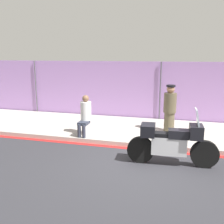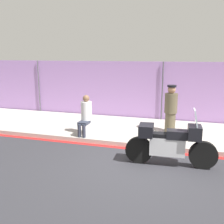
{
  "view_description": "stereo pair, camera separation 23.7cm",
  "coord_description": "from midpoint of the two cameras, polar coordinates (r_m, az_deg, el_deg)",
  "views": [
    {
      "loc": [
        0.87,
        -6.35,
        2.83
      ],
      "look_at": [
        -1.26,
        1.55,
        1.01
      ],
      "focal_mm": 42.0,
      "sensor_mm": 36.0,
      "label": 1
    },
    {
      "loc": [
        1.09,
        -6.29,
        2.83
      ],
      "look_at": [
        -1.26,
        1.55,
        1.01
      ],
      "focal_mm": 42.0,
      "sensor_mm": 36.0,
      "label": 2
    }
  ],
  "objects": [
    {
      "name": "ground_plane",
      "position": [
        6.99,
        5.84,
        -11.43
      ],
      "size": [
        120.0,
        120.0,
        0.0
      ],
      "primitive_type": "plane",
      "color": "#2D2D33"
    },
    {
      "name": "sidewalk",
      "position": [
        9.64,
        8.63,
        -4.23
      ],
      "size": [
        42.8,
        3.32,
        0.15
      ],
      "color": "#ADA89E",
      "rests_on": "ground_plane"
    },
    {
      "name": "curb_paint_stripe",
      "position": [
        8.02,
        7.16,
        -8.23
      ],
      "size": [
        42.8,
        0.18,
        0.01
      ],
      "color": "red",
      "rests_on": "ground_plane"
    },
    {
      "name": "storefront_fence",
      "position": [
        11.1,
        9.88,
        4.23
      ],
      "size": [
        40.66,
        0.17,
        2.53
      ],
      "color": "#AD7FC6",
      "rests_on": "ground_plane"
    },
    {
      "name": "motorcycle",
      "position": [
        6.91,
        11.85,
        -6.47
      ],
      "size": [
        2.33,
        0.59,
        1.52
      ],
      "rotation": [
        0.0,
        0.0,
        0.07
      ],
      "color": "black",
      "rests_on": "ground_plane"
    },
    {
      "name": "officer_standing",
      "position": [
        9.33,
        11.76,
        0.81
      ],
      "size": [
        0.44,
        0.44,
        1.65
      ],
      "color": "brown",
      "rests_on": "sidewalk"
    },
    {
      "name": "person_seated_on_curb",
      "position": [
        8.84,
        -6.62,
        -0.23
      ],
      "size": [
        0.36,
        0.68,
        1.34
      ],
      "color": "#2D3342",
      "rests_on": "sidewalk"
    }
  ]
}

